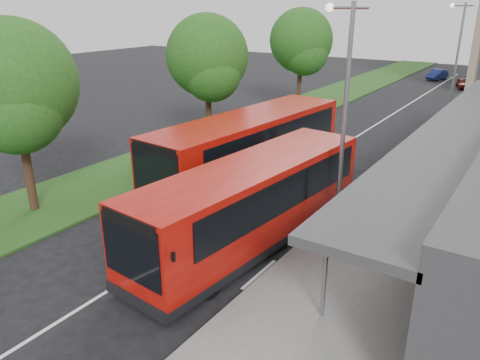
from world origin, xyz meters
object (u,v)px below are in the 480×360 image
(car_near, at_px, (464,83))
(car_far, at_px, (437,74))
(lamp_post_far, at_px, (456,57))
(bollard, at_px, (449,133))
(tree_mid, at_px, (208,61))
(bus_main, at_px, (252,203))
(tree_far, at_px, (301,45))
(bus_second, at_px, (249,150))
(litter_bin, at_px, (429,162))
(lamp_post_near, at_px, (343,109))
(tree_near, at_px, (16,91))

(car_near, height_order, car_far, car_far)
(lamp_post_far, bearing_deg, car_near, 95.72)
(car_near, bearing_deg, bollard, -98.76)
(tree_mid, height_order, bus_main, tree_mid)
(tree_far, bearing_deg, bus_main, -67.19)
(bus_second, relative_size, litter_bin, 14.03)
(tree_far, xyz_separation_m, car_far, (5.87, 22.90, -4.51))
(tree_far, height_order, lamp_post_near, lamp_post_near)
(lamp_post_far, xyz_separation_m, litter_bin, (1.36, -11.07, -4.15))
(bus_second, distance_m, litter_bin, 9.33)
(lamp_post_near, xyz_separation_m, car_near, (-1.74, 37.35, -4.20))
(car_near, bearing_deg, tree_far, -133.19)
(bus_second, bearing_deg, litter_bin, 47.98)
(tree_near, distance_m, bollard, 24.06)
(car_far, bearing_deg, lamp_post_far, -65.20)
(tree_far, relative_size, bus_second, 0.66)
(bus_second, bearing_deg, lamp_post_far, 77.59)
(tree_mid, xyz_separation_m, bollard, (12.20, 8.27, -4.35))
(tree_far, distance_m, car_near, 21.07)
(car_far, bearing_deg, lamp_post_near, -71.53)
(bus_second, bearing_deg, tree_near, -122.42)
(lamp_post_near, relative_size, lamp_post_far, 1.00)
(tree_mid, bearing_deg, tree_near, -90.00)
(bus_main, distance_m, car_far, 44.42)
(lamp_post_near, relative_size, bus_main, 0.74)
(tree_mid, distance_m, litter_bin, 13.36)
(lamp_post_far, height_order, bollard, lamp_post_far)
(tree_mid, bearing_deg, bus_second, -37.92)
(litter_bin, bearing_deg, tree_far, 140.96)
(tree_far, xyz_separation_m, lamp_post_far, (11.13, 0.95, -0.36))
(car_far, bearing_deg, tree_far, -93.05)
(tree_far, bearing_deg, tree_near, -90.00)
(tree_far, xyz_separation_m, bus_main, (9.00, -21.40, -3.53))
(tree_near, relative_size, lamp_post_far, 0.96)
(tree_far, xyz_separation_m, bus_second, (5.73, -16.46, -3.38))
(tree_far, bearing_deg, lamp_post_near, -59.71)
(tree_mid, height_order, tree_far, tree_far)
(lamp_post_far, distance_m, car_near, 17.94)
(bus_second, distance_m, car_near, 34.98)
(tree_mid, height_order, lamp_post_near, lamp_post_near)
(tree_far, distance_m, bus_main, 23.48)
(car_near, distance_m, car_far, 5.79)
(tree_mid, relative_size, car_far, 2.25)
(bus_second, xyz_separation_m, car_far, (0.14, 39.36, -1.13))
(bus_main, bearing_deg, lamp_post_near, 53.03)
(tree_near, relative_size, tree_far, 0.98)
(bollard, bearing_deg, tree_mid, -145.85)
(tree_mid, relative_size, lamp_post_near, 0.95)
(tree_mid, relative_size, tree_far, 0.97)
(tree_far, relative_size, bollard, 9.05)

